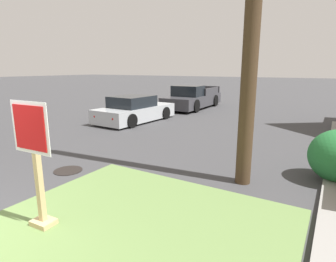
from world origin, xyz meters
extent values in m
cube|color=#668447|center=(2.02, 1.38, 0.04)|extent=(4.71, 5.44, 0.08)
cube|color=tan|center=(0.72, 1.35, 1.05)|extent=(0.09, 0.09, 1.93)
cube|color=tan|center=(0.72, 1.35, 0.12)|extent=(0.38, 0.30, 0.08)
cube|color=white|center=(0.72, 1.30, 1.69)|extent=(0.78, 0.06, 0.79)
cube|color=red|center=(0.72, 1.28, 1.69)|extent=(0.67, 0.05, 0.67)
cylinder|color=black|center=(-1.09, 3.31, 0.01)|extent=(0.70, 0.70, 0.02)
cube|color=#ADB2B7|center=(-3.80, 9.59, 0.41)|extent=(2.04, 4.28, 0.64)
cube|color=black|center=(-3.81, 9.38, 0.97)|extent=(1.68, 2.00, 0.56)
cylinder|color=black|center=(-4.60, 10.93, 0.31)|extent=(0.25, 0.63, 0.62)
cylinder|color=black|center=(-2.86, 10.84, 0.31)|extent=(0.25, 0.63, 0.62)
cylinder|color=black|center=(-4.73, 8.33, 0.31)|extent=(0.25, 0.63, 0.62)
cylinder|color=black|center=(-2.99, 8.25, 0.31)|extent=(0.25, 0.63, 0.62)
sphere|color=white|center=(-4.25, 11.66, 0.47)|extent=(0.14, 0.14, 0.14)
sphere|color=red|center=(-4.45, 7.56, 0.47)|extent=(0.12, 0.12, 0.12)
sphere|color=white|center=(-3.14, 11.60, 0.47)|extent=(0.14, 0.14, 0.14)
sphere|color=red|center=(-3.34, 7.51, 0.47)|extent=(0.12, 0.12, 0.12)
cube|color=#38383D|center=(-3.43, 15.16, 0.50)|extent=(2.10, 5.37, 0.68)
cube|color=black|center=(-3.41, 14.41, 1.14)|extent=(1.75, 1.43, 0.68)
cube|color=#38383D|center=(-2.54, 16.11, 1.06)|extent=(0.17, 2.23, 0.44)
cube|color=#38383D|center=(-4.38, 16.06, 1.06)|extent=(0.17, 2.23, 0.44)
cube|color=#38383D|center=(-3.51, 17.76, 1.06)|extent=(1.75, 0.15, 0.44)
cylinder|color=black|center=(-2.47, 13.59, 0.38)|extent=(0.28, 0.77, 0.76)
cylinder|color=black|center=(-4.29, 13.54, 0.38)|extent=(0.28, 0.77, 0.76)
cylinder|color=black|center=(-2.57, 16.78, 0.38)|extent=(0.28, 0.77, 0.76)
cylinder|color=black|center=(-4.39, 16.72, 0.38)|extent=(0.28, 0.77, 0.76)
camera|label=1|loc=(4.53, -1.08, 2.55)|focal=29.81mm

